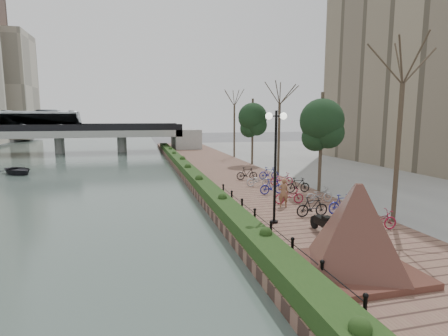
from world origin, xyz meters
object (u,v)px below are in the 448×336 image
object	(u,v)px
granite_monument	(357,228)
boat	(18,170)
lamppost	(276,143)
motorcycle	(322,222)
pedestrian	(283,193)

from	to	relation	value
granite_monument	boat	world-z (taller)	granite_monument
granite_monument	lamppost	xyz separation A→B (m)	(-0.52, 5.51, 2.27)
motorcycle	boat	xyz separation A→B (m)	(-18.62, 23.76, -0.56)
lamppost	boat	distance (m)	28.11
granite_monument	boat	distance (m)	32.67
pedestrian	boat	xyz separation A→B (m)	(-18.83, 19.24, -0.88)
pedestrian	boat	bearing A→B (deg)	-30.69
boat	lamppost	bearing A→B (deg)	-90.71
lamppost	boat	xyz separation A→B (m)	(-17.22, 21.89, -3.80)
lamppost	pedestrian	xyz separation A→B (m)	(1.61, 2.65, -2.92)
lamppost	boat	world-z (taller)	lamppost
lamppost	motorcycle	size ratio (longest dim) A/B	3.40
granite_monument	motorcycle	distance (m)	3.87
motorcycle	pedestrian	distance (m)	4.53
granite_monument	motorcycle	bearing A→B (deg)	76.40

